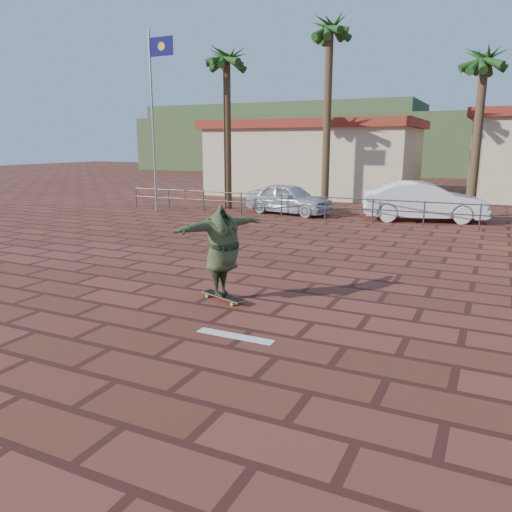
{
  "coord_description": "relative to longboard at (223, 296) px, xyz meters",
  "views": [
    {
      "loc": [
        4.44,
        -8.17,
        3.19
      ],
      "look_at": [
        -0.1,
        1.29,
        0.8
      ],
      "focal_mm": 35.0,
      "sensor_mm": 36.0,
      "label": 1
    }
  ],
  "objects": [
    {
      "name": "ground",
      "position": [
        0.44,
        -0.42,
        -0.09
      ],
      "size": [
        120.0,
        120.0,
        0.0
      ],
      "primitive_type": "plane",
      "color": "brown",
      "rests_on": "ground"
    },
    {
      "name": "car_white",
      "position": [
        2.22,
        13.09,
        0.72
      ],
      "size": [
        5.19,
        2.9,
        1.62
      ],
      "primitive_type": "imported",
      "rotation": [
        0.0,
        0.0,
        1.83
      ],
      "color": "white",
      "rests_on": "ground"
    },
    {
      "name": "building_west",
      "position": [
        -5.56,
        21.58,
        2.19
      ],
      "size": [
        12.6,
        7.6,
        4.5
      ],
      "color": "beige",
      "rests_on": "ground"
    },
    {
      "name": "guardrail",
      "position": [
        0.44,
        11.58,
        0.59
      ],
      "size": [
        24.06,
        0.06,
        1.0
      ],
      "color": "#47494F",
      "rests_on": "ground"
    },
    {
      "name": "palm_center",
      "position": [
        3.94,
        15.08,
        6.27
      ],
      "size": [
        2.4,
        2.4,
        7.75
      ],
      "color": "brown",
      "rests_on": "ground"
    },
    {
      "name": "skateboarder",
      "position": [
        -0.0,
        0.0,
        0.95
      ],
      "size": [
        1.33,
        2.37,
        1.87
      ],
      "primitive_type": "imported",
      "rotation": [
        0.0,
        0.0,
        1.24
      ],
      "color": "#3A4726",
      "rests_on": "longboard"
    },
    {
      "name": "car_silver",
      "position": [
        -3.62,
        12.58,
        0.61
      ],
      "size": [
        4.32,
        2.37,
        1.39
      ],
      "primitive_type": "imported",
      "rotation": [
        0.0,
        0.0,
        1.38
      ],
      "color": "#BABCC2",
      "rests_on": "ground"
    },
    {
      "name": "flagpole",
      "position": [
        -9.44,
        10.58,
        4.55
      ],
      "size": [
        1.3,
        0.1,
        8.0
      ],
      "color": "gray",
      "rests_on": "ground"
    },
    {
      "name": "longboard",
      "position": [
        0.0,
        0.0,
        0.0
      ],
      "size": [
        1.15,
        0.61,
        0.11
      ],
      "rotation": [
        0.0,
        0.0,
        -0.34
      ],
      "color": "olive",
      "rests_on": "ground"
    },
    {
      "name": "hill_front",
      "position": [
        0.44,
        49.58,
        2.91
      ],
      "size": [
        70.0,
        18.0,
        6.0
      ],
      "primitive_type": "cube",
      "color": "#384C28",
      "rests_on": "ground"
    },
    {
      "name": "palm_far_left",
      "position": [
        -7.06,
        13.08,
        6.74
      ],
      "size": [
        2.4,
        2.4,
        8.25
      ],
      "color": "brown",
      "rests_on": "ground"
    },
    {
      "name": "palm_left",
      "position": [
        -2.56,
        14.58,
        7.86
      ],
      "size": [
        2.4,
        2.4,
        9.45
      ],
      "color": "brown",
      "rests_on": "ground"
    },
    {
      "name": "paint_stripe",
      "position": [
        1.14,
        -1.62,
        -0.09
      ],
      "size": [
        1.4,
        0.22,
        0.01
      ],
      "primitive_type": "cube",
      "color": "white",
      "rests_on": "ground"
    },
    {
      "name": "hill_back",
      "position": [
        -21.56,
        55.58,
        3.91
      ],
      "size": [
        35.0,
        14.0,
        8.0
      ],
      "primitive_type": "cube",
      "color": "#384C28",
      "rests_on": "ground"
    }
  ]
}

